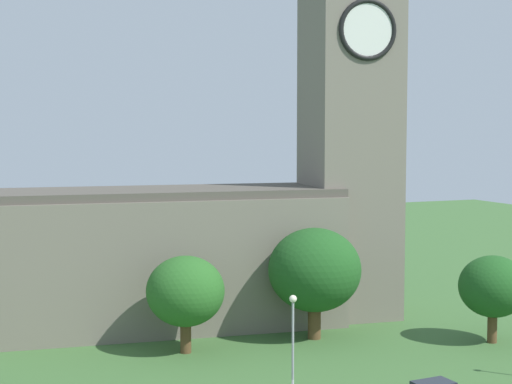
# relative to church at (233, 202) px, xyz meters

# --- Properties ---
(ground_plane) EXTENTS (200.00, 200.00, 0.00)m
(ground_plane) POSITION_rel_church_xyz_m (-4.92, -8.72, -10.58)
(ground_plane) COLOR #3D6633
(church) EXTENTS (37.91, 13.58, 36.14)m
(church) POSITION_rel_church_xyz_m (0.00, 0.00, 0.00)
(church) COLOR slate
(church) RESTS_ON ground
(streetlamp_west_mid) EXTENTS (0.44, 0.44, 7.45)m
(streetlamp_west_mid) POSITION_rel_church_xyz_m (-5.50, -24.20, -5.65)
(streetlamp_west_mid) COLOR #9EA0A5
(streetlamp_west_mid) RESTS_ON ground
(tree_by_tower) EXTENTS (5.92, 5.92, 7.39)m
(tree_by_tower) POSITION_rel_church_xyz_m (-6.83, -7.91, -5.89)
(tree_by_tower) COLOR brown
(tree_by_tower) RESTS_ON ground
(tree_riverside_east) EXTENTS (7.47, 7.47, 8.98)m
(tree_riverside_east) POSITION_rel_church_xyz_m (4.00, -7.89, -4.99)
(tree_riverside_east) COLOR brown
(tree_riverside_east) RESTS_ON ground
(tree_riverside_west) EXTENTS (5.42, 5.42, 6.94)m
(tree_riverside_west) POSITION_rel_church_xyz_m (16.49, -14.33, -6.11)
(tree_riverside_west) COLOR brown
(tree_riverside_west) RESTS_ON ground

